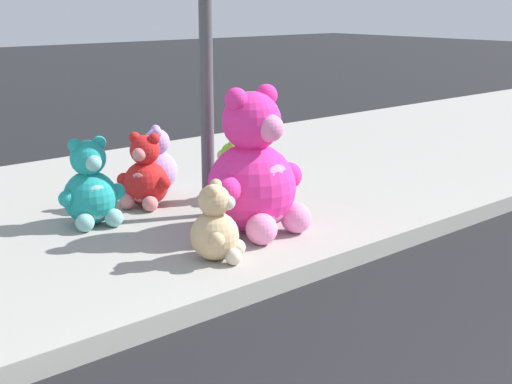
{
  "coord_description": "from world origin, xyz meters",
  "views": [
    {
      "loc": [
        -2.53,
        -0.28,
        1.95
      ],
      "look_at": [
        0.85,
        3.6,
        0.55
      ],
      "focal_mm": 49.63,
      "sensor_mm": 36.0,
      "label": 1
    }
  ],
  "objects_px": {
    "plush_pink_large": "(255,175)",
    "plush_teal": "(91,190)",
    "plush_tan": "(217,229)",
    "plush_lime": "(231,176)",
    "plush_red": "(145,177)",
    "plush_lavender": "(156,165)",
    "sign_pole": "(205,13)"
  },
  "relations": [
    {
      "from": "plush_pink_large",
      "to": "plush_tan",
      "type": "relative_size",
      "value": 2.03
    },
    {
      "from": "plush_lavender",
      "to": "plush_red",
      "type": "bearing_deg",
      "value": -132.77
    },
    {
      "from": "plush_red",
      "to": "plush_teal",
      "type": "bearing_deg",
      "value": -164.83
    },
    {
      "from": "plush_teal",
      "to": "plush_red",
      "type": "relative_size",
      "value": 1.09
    },
    {
      "from": "plush_lime",
      "to": "plush_lavender",
      "type": "bearing_deg",
      "value": 114.97
    },
    {
      "from": "plush_teal",
      "to": "sign_pole",
      "type": "bearing_deg",
      "value": -26.45
    },
    {
      "from": "sign_pole",
      "to": "plush_lavender",
      "type": "distance_m",
      "value": 1.77
    },
    {
      "from": "plush_pink_large",
      "to": "plush_tan",
      "type": "bearing_deg",
      "value": -153.52
    },
    {
      "from": "plush_lavender",
      "to": "plush_teal",
      "type": "relative_size",
      "value": 0.86
    },
    {
      "from": "plush_lavender",
      "to": "plush_tan",
      "type": "relative_size",
      "value": 1.09
    },
    {
      "from": "plush_red",
      "to": "plush_lavender",
      "type": "bearing_deg",
      "value": 47.23
    },
    {
      "from": "plush_lavender",
      "to": "plush_pink_large",
      "type": "bearing_deg",
      "value": -93.88
    },
    {
      "from": "plush_tan",
      "to": "plush_red",
      "type": "bearing_deg",
      "value": 76.78
    },
    {
      "from": "plush_teal",
      "to": "plush_red",
      "type": "height_order",
      "value": "plush_teal"
    },
    {
      "from": "plush_pink_large",
      "to": "plush_red",
      "type": "distance_m",
      "value": 1.24
    },
    {
      "from": "plush_lime",
      "to": "plush_teal",
      "type": "distance_m",
      "value": 1.36
    },
    {
      "from": "plush_pink_large",
      "to": "plush_lavender",
      "type": "distance_m",
      "value": 1.62
    },
    {
      "from": "plush_lime",
      "to": "plush_red",
      "type": "bearing_deg",
      "value": 155.53
    },
    {
      "from": "plush_lavender",
      "to": "plush_teal",
      "type": "xyz_separation_m",
      "value": [
        -1.01,
        -0.58,
        0.04
      ]
    },
    {
      "from": "sign_pole",
      "to": "plush_teal",
      "type": "relative_size",
      "value": 4.38
    },
    {
      "from": "plush_lime",
      "to": "plush_teal",
      "type": "relative_size",
      "value": 0.77
    },
    {
      "from": "plush_lime",
      "to": "plush_tan",
      "type": "xyz_separation_m",
      "value": [
        -1.08,
        -1.17,
        0.0
      ]
    },
    {
      "from": "plush_tan",
      "to": "plush_lime",
      "type": "bearing_deg",
      "value": 47.36
    },
    {
      "from": "plush_lime",
      "to": "plush_red",
      "type": "relative_size",
      "value": 0.84
    },
    {
      "from": "sign_pole",
      "to": "plush_lavender",
      "type": "height_order",
      "value": "sign_pole"
    },
    {
      "from": "plush_lime",
      "to": "plush_tan",
      "type": "relative_size",
      "value": 0.98
    },
    {
      "from": "plush_lavender",
      "to": "plush_teal",
      "type": "distance_m",
      "value": 1.16
    },
    {
      "from": "plush_pink_large",
      "to": "plush_teal",
      "type": "height_order",
      "value": "plush_pink_large"
    },
    {
      "from": "plush_lavender",
      "to": "plush_red",
      "type": "relative_size",
      "value": 0.94
    },
    {
      "from": "plush_pink_large",
      "to": "plush_lime",
      "type": "xyz_separation_m",
      "value": [
        0.45,
        0.86,
        -0.24
      ]
    },
    {
      "from": "sign_pole",
      "to": "plush_red",
      "type": "xyz_separation_m",
      "value": [
        -0.25,
        0.61,
        -1.43
      ]
    },
    {
      "from": "plush_pink_large",
      "to": "plush_red",
      "type": "relative_size",
      "value": 1.74
    }
  ]
}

